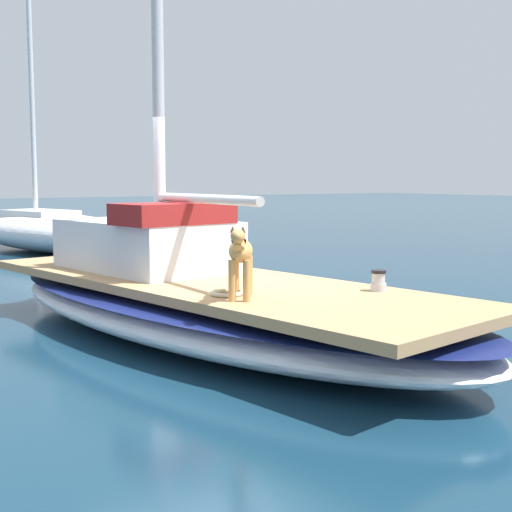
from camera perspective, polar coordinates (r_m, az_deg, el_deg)
The scene contains 8 objects.
ground_plane at distance 7.92m, azimuth -3.96°, elevation -6.61°, with size 120.00×120.00×0.00m, color #143347.
sailboat_main at distance 7.85m, azimuth -3.98°, elevation -4.23°, with size 3.71×7.56×0.66m.
mast_main at distance 8.49m, azimuth -7.62°, elevation 18.57°, with size 0.14×2.27×6.53m.
cabin_house at distance 8.64m, azimuth -8.73°, elevation 1.17°, with size 1.76×2.43×0.84m.
dog_tan at distance 6.42m, azimuth -1.29°, elevation 0.17°, with size 0.62×0.81×0.70m.
deck_winch at distance 7.03m, azimuth 10.01°, elevation -2.05°, with size 0.16×0.16×0.21m.
coiled_rope at distance 6.68m, azimuth -2.43°, elevation -3.06°, with size 0.32×0.32×0.04m, color beige.
moored_boat_far_astern at distance 17.64m, azimuth -16.43°, elevation 2.00°, with size 3.78×6.75×6.19m.
Camera 1 is at (-3.72, -6.76, 1.77)m, focal length 48.79 mm.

